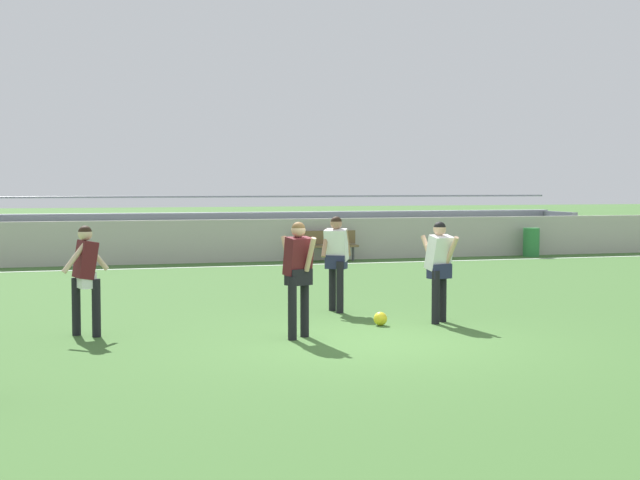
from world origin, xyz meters
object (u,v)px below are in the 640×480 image
player_white_pressing_high (439,263)px  player_white_trailing_run (336,255)px  bench_near_bin (327,243)px  player_dark_challenging (298,269)px  soccer_ball (380,319)px  bleacher_stand (286,231)px  trash_bin (531,242)px  player_dark_overlapping (86,271)px

player_white_pressing_high → player_white_trailing_run: 2.11m
bench_near_bin → player_dark_challenging: size_ratio=1.05×
soccer_ball → player_white_pressing_high: bearing=0.6°
bleacher_stand → player_white_pressing_high: bleacher_stand is taller
trash_bin → bleacher_stand: bearing=158.1°
player_white_pressing_high → bench_near_bin: bearing=81.9°
bleacher_stand → player_dark_challenging: size_ratio=11.62×
bleacher_stand → player_white_trailing_run: size_ratio=11.75×
bleacher_stand → trash_bin: size_ratio=22.16×
player_white_pressing_high → player_dark_overlapping: player_white_pressing_high is taller
soccer_ball → player_dark_overlapping: bearing=176.6°
player_dark_challenging → player_dark_overlapping: 3.18m
trash_bin → bench_near_bin: bearing=179.5°
player_dark_challenging → player_dark_overlapping: (-2.99, 1.09, -0.05)m
bench_near_bin → player_white_trailing_run: size_ratio=1.06×
bench_near_bin → trash_bin: bearing=-0.5°
bleacher_stand → trash_bin: bleacher_stand is taller
player_dark_overlapping → bleacher_stand: bearing=65.2°
trash_bin → player_dark_challenging: (-11.00, -12.84, 0.58)m
trash_bin → player_dark_overlapping: size_ratio=0.54×
bench_near_bin → trash_bin: size_ratio=2.00×
bleacher_stand → player_white_pressing_high: size_ratio=12.03×
bleacher_stand → bench_near_bin: bearing=-79.5°
player_dark_challenging → player_white_trailing_run: size_ratio=1.01×
player_dark_challenging → player_white_trailing_run: bearing=61.7°
player_white_pressing_high → player_white_trailing_run: (-1.23, 1.72, 0.03)m
bleacher_stand → soccer_ball: 15.10m
player_white_pressing_high → player_dark_overlapping: bearing=177.3°
player_white_trailing_run → player_dark_overlapping: 4.59m
bench_near_bin → player_white_pressing_high: (-1.71, -12.07, 0.44)m
soccer_ball → player_white_trailing_run: bearing=96.8°
player_dark_overlapping → soccer_ball: 4.65m
trash_bin → player_white_pressing_high: bearing=-125.0°
bench_near_bin → soccer_ball: size_ratio=8.18×
player_white_trailing_run → bench_near_bin: bearing=74.2°
bleacher_stand → soccer_ball: bearing=-98.4°
bench_near_bin → player_dark_overlapping: bearing=-121.7°
player_white_trailing_run → bleacher_stand: bearing=79.6°
player_white_trailing_run → soccer_ball: player_white_trailing_run is taller
player_dark_challenging → player_white_trailing_run: player_dark_challenging is taller
bleacher_stand → bench_near_bin: 2.90m
player_dark_challenging → player_white_trailing_run: (1.37, 2.54, -0.01)m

